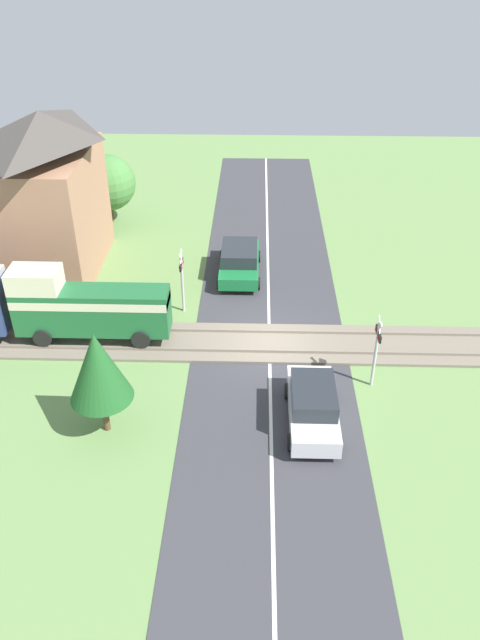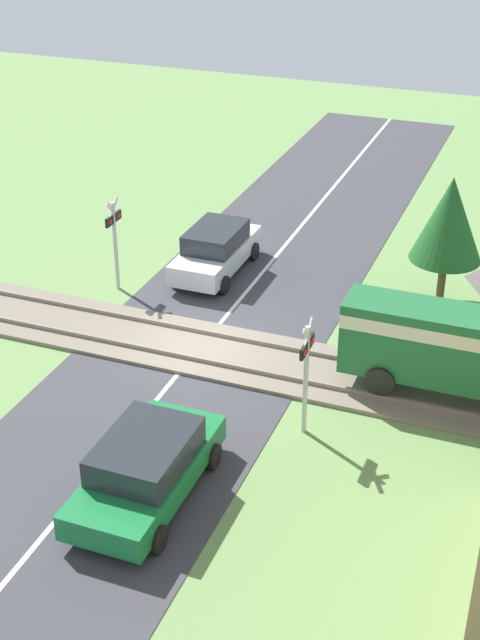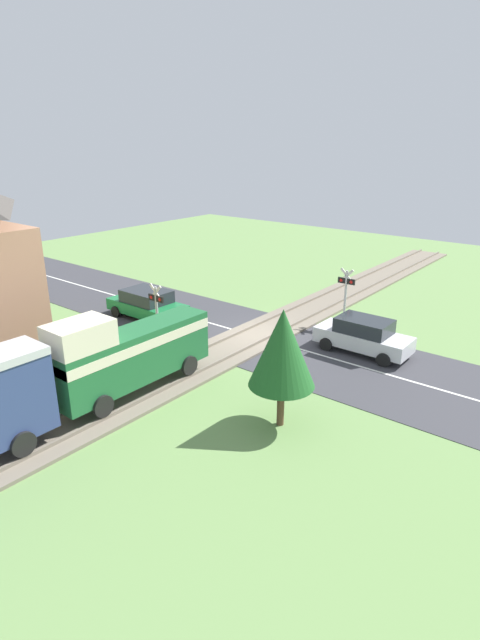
{
  "view_description": "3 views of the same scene",
  "coord_description": "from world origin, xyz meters",
  "px_view_note": "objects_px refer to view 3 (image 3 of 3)",
  "views": [
    {
      "loc": [
        -21.46,
        0.62,
        15.09
      ],
      "look_at": [
        0.0,
        1.24,
        1.2
      ],
      "focal_mm": 35.0,
      "sensor_mm": 36.0,
      "label": 1
    },
    {
      "loc": [
        19.44,
        8.75,
        12.75
      ],
      "look_at": [
        0.0,
        1.24,
        1.2
      ],
      "focal_mm": 50.0,
      "sensor_mm": 36.0,
      "label": 2
    },
    {
      "loc": [
        -13.24,
        17.76,
        8.84
      ],
      "look_at": [
        0.0,
        1.24,
        1.2
      ],
      "focal_mm": 28.0,
      "sensor_mm": 36.0,
      "label": 3
    }
  ],
  "objects_px": {
    "car_near_crossing": "(363,335)",
    "pedestrian_by_station": "(11,398)",
    "crossing_signal_west_approach": "(346,290)",
    "car_far_side": "(147,304)",
    "train": "(35,386)",
    "crossing_signal_east_approach": "(157,308)"
  },
  "relations": [
    {
      "from": "train",
      "to": "car_near_crossing",
      "type": "bearing_deg",
      "value": -110.79
    },
    {
      "from": "train",
      "to": "pedestrian_by_station",
      "type": "bearing_deg",
      "value": -3.7
    },
    {
      "from": "crossing_signal_west_approach",
      "to": "pedestrian_by_station",
      "type": "height_order",
      "value": "crossing_signal_west_approach"
    },
    {
      "from": "train",
      "to": "pedestrian_by_station",
      "type": "height_order",
      "value": "train"
    },
    {
      "from": "pedestrian_by_station",
      "to": "crossing_signal_west_approach",
      "type": "bearing_deg",
      "value": -107.08
    },
    {
      "from": "car_near_crossing",
      "to": "car_far_side",
      "type": "bearing_deg",
      "value": 14.87
    },
    {
      "from": "car_near_crossing",
      "to": "pedestrian_by_station",
      "type": "distance_m",
      "value": 14.16
    },
    {
      "from": "train",
      "to": "crossing_signal_west_approach",
      "type": "bearing_deg",
      "value": -99.73
    },
    {
      "from": "pedestrian_by_station",
      "to": "car_near_crossing",
      "type": "bearing_deg",
      "value": -118.55
    },
    {
      "from": "crossing_signal_east_approach",
      "to": "pedestrian_by_station",
      "type": "bearing_deg",
      "value": 94.64
    },
    {
      "from": "crossing_signal_east_approach",
      "to": "train",
      "type": "bearing_deg",
      "value": 109.54
    },
    {
      "from": "crossing_signal_west_approach",
      "to": "pedestrian_by_station",
      "type": "xyz_separation_m",
      "value": [
        4.57,
        14.87,
        -1.21
      ]
    },
    {
      "from": "car_near_crossing",
      "to": "pedestrian_by_station",
      "type": "height_order",
      "value": "pedestrian_by_station"
    },
    {
      "from": "crossing_signal_east_approach",
      "to": "pedestrian_by_station",
      "type": "relative_size",
      "value": 1.91
    },
    {
      "from": "crossing_signal_west_approach",
      "to": "car_near_crossing",
      "type": "bearing_deg",
      "value": 132.04
    },
    {
      "from": "train",
      "to": "car_far_side",
      "type": "height_order",
      "value": "train"
    },
    {
      "from": "train",
      "to": "pedestrian_by_station",
      "type": "xyz_separation_m",
      "value": [
        2.0,
        -0.13,
        -1.14
      ]
    },
    {
      "from": "pedestrian_by_station",
      "to": "train",
      "type": "bearing_deg",
      "value": 176.3
    },
    {
      "from": "car_near_crossing",
      "to": "car_far_side",
      "type": "relative_size",
      "value": 0.94
    },
    {
      "from": "car_far_side",
      "to": "pedestrian_by_station",
      "type": "bearing_deg",
      "value": 113.12
    },
    {
      "from": "car_near_crossing",
      "to": "crossing_signal_west_approach",
      "type": "xyz_separation_m",
      "value": [
        2.2,
        -2.44,
        1.12
      ]
    },
    {
      "from": "car_far_side",
      "to": "pedestrian_by_station",
      "type": "relative_size",
      "value": 2.81
    }
  ]
}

